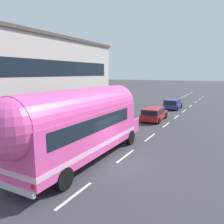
% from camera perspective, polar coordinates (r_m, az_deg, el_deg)
% --- Properties ---
extents(ground_plane, '(300.00, 300.00, 0.00)m').
position_cam_1_polar(ground_plane, '(12.97, 1.29, -12.63)').
color(ground_plane, '#38383D').
extents(lane_markings, '(3.81, 80.00, 0.01)m').
position_cam_1_polar(lane_markings, '(24.92, 8.73, -1.79)').
color(lane_markings, silver).
rests_on(lane_markings, ground).
extents(roadside_building, '(9.19, 15.74, 7.84)m').
position_cam_1_polar(roadside_building, '(21.53, -21.67, 6.37)').
color(roadside_building, beige).
rests_on(roadside_building, ground).
extents(painted_bus, '(2.62, 11.67, 4.12)m').
position_cam_1_polar(painted_bus, '(12.30, -8.70, -2.73)').
color(painted_bus, '#EA4C9E').
rests_on(painted_bus, ground).
extents(car_lead, '(2.06, 4.58, 1.37)m').
position_cam_1_polar(car_lead, '(24.19, 10.50, -0.30)').
color(car_lead, '#A5191E').
rests_on(car_lead, ground).
extents(car_second, '(2.05, 4.31, 1.37)m').
position_cam_1_polar(car_second, '(32.73, 15.05, 2.13)').
color(car_second, navy).
rests_on(car_second, ground).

